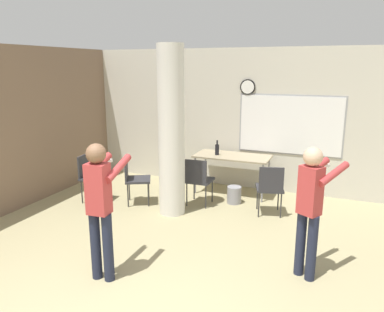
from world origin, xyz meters
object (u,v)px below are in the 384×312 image
at_px(person_playing_front, 100,201).
at_px(folding_table, 232,158).
at_px(chair_table_right, 270,186).
at_px(chair_near_pillar, 134,176).
at_px(chair_by_left_wall, 91,174).
at_px(bottle_on_table, 217,149).
at_px(chair_table_left, 198,178).
at_px(person_playing_side, 311,203).

bearing_deg(person_playing_front, folding_table, 81.36).
height_order(chair_table_right, chair_near_pillar, same).
bearing_deg(chair_by_left_wall, bottle_on_table, 34.01).
distance_m(bottle_on_table, chair_table_left, 0.89).
relative_size(chair_table_right, person_playing_side, 0.55).
relative_size(bottle_on_table, chair_near_pillar, 0.33).
relative_size(folding_table, chair_near_pillar, 1.66).
height_order(folding_table, chair_near_pillar, chair_near_pillar).
distance_m(chair_near_pillar, person_playing_front, 2.51).
bearing_deg(person_playing_side, bottle_on_table, 128.20).
height_order(chair_by_left_wall, chair_table_left, same).
distance_m(bottle_on_table, person_playing_side, 3.19).
relative_size(folding_table, chair_by_left_wall, 1.66).
relative_size(folding_table, chair_table_left, 1.66).
bearing_deg(person_playing_side, chair_table_right, 114.25).
relative_size(chair_near_pillar, person_playing_front, 0.53).
height_order(chair_table_left, chair_near_pillar, same).
bearing_deg(person_playing_front, chair_table_left, 86.37).
bearing_deg(bottle_on_table, chair_table_left, -94.97).
bearing_deg(chair_table_left, chair_near_pillar, -162.42).
distance_m(bottle_on_table, chair_by_left_wall, 2.42).
xyz_separation_m(chair_table_left, person_playing_side, (2.04, -1.69, 0.42)).
distance_m(chair_by_left_wall, chair_near_pillar, 0.82).
bearing_deg(bottle_on_table, chair_by_left_wall, -145.99).
height_order(bottle_on_table, chair_table_right, bottle_on_table).
height_order(bottle_on_table, person_playing_side, person_playing_side).
bearing_deg(chair_near_pillar, chair_table_left, 17.58).
height_order(bottle_on_table, chair_table_left, bottle_on_table).
bearing_deg(chair_by_left_wall, folding_table, 31.58).
bearing_deg(chair_near_pillar, folding_table, 39.71).
distance_m(folding_table, bottle_on_table, 0.35).
distance_m(bottle_on_table, chair_table_right, 1.48).
distance_m(chair_by_left_wall, chair_table_left, 1.99).
bearing_deg(chair_table_right, bottle_on_table, 146.62).
relative_size(chair_by_left_wall, person_playing_side, 0.55).
height_order(folding_table, person_playing_side, person_playing_side).
relative_size(folding_table, chair_table_right, 1.66).
height_order(folding_table, chair_table_right, chair_table_right).
distance_m(chair_by_left_wall, chair_table_right, 3.23).
xyz_separation_m(folding_table, person_playing_side, (1.68, -2.57, 0.23)).
xyz_separation_m(chair_table_left, chair_table_right, (1.27, 0.02, 0.00)).
relative_size(chair_table_left, chair_table_right, 1.00).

